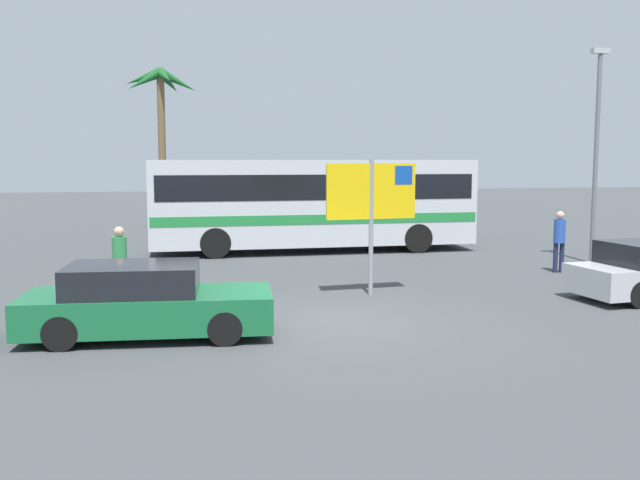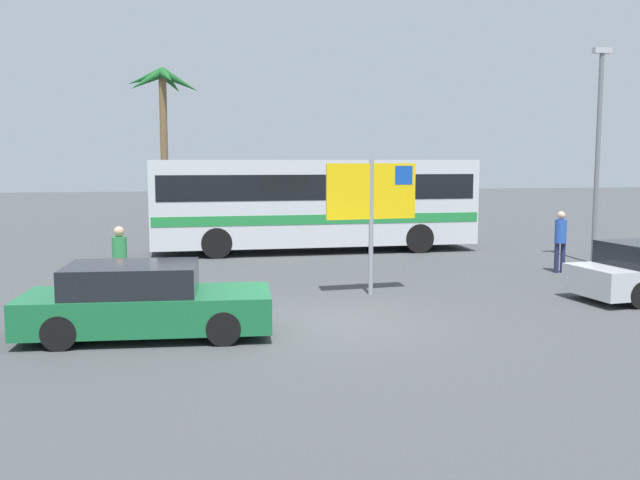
# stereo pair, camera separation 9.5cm
# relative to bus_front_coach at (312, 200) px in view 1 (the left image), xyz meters

# --- Properties ---
(ground) EXTENTS (120.00, 120.00, 0.00)m
(ground) POSITION_rel_bus_front_coach_xyz_m (-1.90, -11.03, -1.78)
(ground) COLOR #424447
(bus_front_coach) EXTENTS (11.11, 2.68, 3.17)m
(bus_front_coach) POSITION_rel_bus_front_coach_xyz_m (0.00, 0.00, 0.00)
(bus_front_coach) COLOR silver
(bus_front_coach) RESTS_ON ground
(ferry_sign) EXTENTS (2.20, 0.25, 3.20)m
(ferry_sign) POSITION_rel_bus_front_coach_xyz_m (-0.18, -8.19, 0.54)
(ferry_sign) COLOR gray
(ferry_sign) RESTS_ON ground
(car_green) EXTENTS (4.54, 2.15, 1.32)m
(car_green) POSITION_rel_bus_front_coach_xyz_m (-5.32, -11.21, -1.15)
(car_green) COLOR #196638
(car_green) RESTS_ON ground
(pedestrian_near_sign) EXTENTS (0.32, 0.32, 1.73)m
(pedestrian_near_sign) POSITION_rel_bus_front_coach_xyz_m (-5.95, -8.16, -0.76)
(pedestrian_near_sign) COLOR #1E2347
(pedestrian_near_sign) RESTS_ON ground
(pedestrian_by_bus) EXTENTS (0.32, 0.32, 1.74)m
(pedestrian_by_bus) POSITION_rel_bus_front_coach_xyz_m (5.90, -6.09, -0.75)
(pedestrian_by_bus) COLOR #1E2347
(pedestrian_by_bus) RESTS_ON ground
(lamp_post_left_side) EXTENTS (0.56, 0.20, 6.50)m
(lamp_post_left_side) POSITION_rel_bus_front_coach_xyz_m (7.88, -4.67, 1.79)
(lamp_post_left_side) COLOR slate
(lamp_post_left_side) RESTS_ON ground
(palm_tree_seaside) EXTENTS (3.18, 3.18, 7.07)m
(palm_tree_seaside) POSITION_rel_bus_front_coach_xyz_m (-5.15, 7.14, 3.80)
(palm_tree_seaside) COLOR brown
(palm_tree_seaside) RESTS_ON ground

